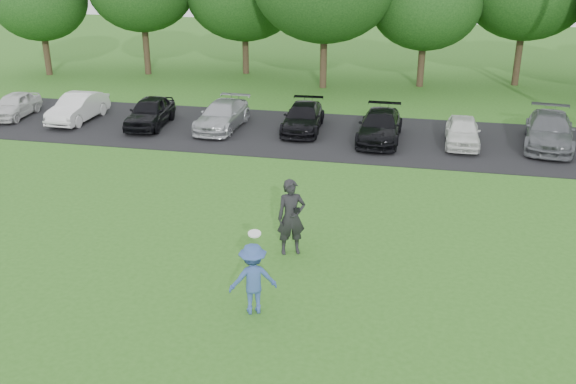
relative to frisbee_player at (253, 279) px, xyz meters
name	(u,v)px	position (x,y,z in m)	size (l,w,h in m)	color
ground	(254,306)	(-0.05, 0.21, -0.80)	(100.00, 100.00, 0.00)	#31671D
parking_lot	(338,136)	(-0.05, 13.21, -0.78)	(32.00, 6.50, 0.03)	black
frisbee_player	(253,279)	(0.00, 0.00, 0.00)	(1.18, 0.95, 1.89)	#365299
camera_bystander	(291,217)	(0.22, 2.85, 0.19)	(0.84, 0.71, 1.96)	black
parked_cars	(364,123)	(0.98, 13.21, -0.19)	(30.46, 4.79, 1.23)	silver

